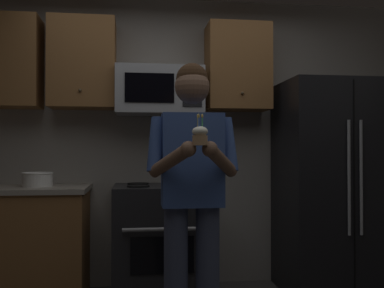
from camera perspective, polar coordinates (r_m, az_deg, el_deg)
name	(u,v)px	position (r m, az deg, el deg)	size (l,w,h in m)	color
wall_back	(174,141)	(4.10, -2.33, 0.41)	(4.40, 0.10, 2.60)	gray
oven_range	(160,241)	(3.77, -4.14, -12.29)	(0.76, 0.70, 0.93)	black
microwave	(159,91)	(3.85, -4.22, 6.77)	(0.74, 0.41, 0.40)	#9EA0A5
refrigerator	(334,186)	(4.04, 17.76, -5.21)	(0.90, 0.75, 1.80)	black
cabinet_row_upper	(92,64)	(3.95, -12.74, 9.98)	(2.78, 0.36, 0.76)	brown
bowl_large_white	(38,179)	(3.80, -19.21, -4.26)	(0.25, 0.25, 0.11)	white
person	(192,185)	(2.78, 0.01, -5.26)	(0.60, 0.48, 1.76)	#383F59
cupcake	(200,135)	(2.45, 0.99, 1.13)	(0.09, 0.09, 0.17)	#A87F56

